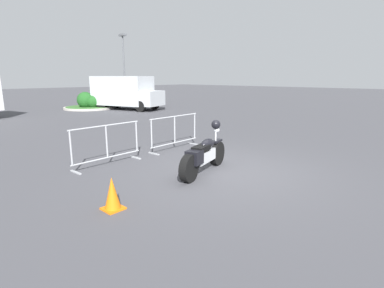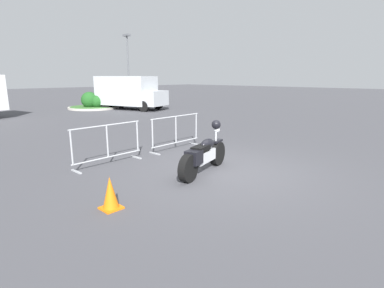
# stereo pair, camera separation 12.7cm
# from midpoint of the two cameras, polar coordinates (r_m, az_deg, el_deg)

# --- Properties ---
(ground_plane) EXTENTS (120.00, 120.00, 0.00)m
(ground_plane) POSITION_cam_midpoint_polar(r_m,az_deg,el_deg) (7.43, 6.63, -5.23)
(ground_plane) COLOR #424247
(motorcycle) EXTENTS (2.11, 0.69, 1.21)m
(motorcycle) POSITION_cam_midpoint_polar(r_m,az_deg,el_deg) (7.19, 2.81, -1.96)
(motorcycle) COLOR black
(motorcycle) RESTS_ON ground
(crowd_barrier_near) EXTENTS (2.04, 0.48, 1.07)m
(crowd_barrier_near) POSITION_cam_midpoint_polar(r_m,az_deg,el_deg) (8.12, -15.36, -0.04)
(crowd_barrier_near) COLOR #9EA0A5
(crowd_barrier_near) RESTS_ON ground
(crowd_barrier_far) EXTENTS (2.04, 0.48, 1.07)m
(crowd_barrier_far) POSITION_cam_midpoint_polar(r_m,az_deg,el_deg) (9.58, -2.70, 2.31)
(crowd_barrier_far) COLOR #9EA0A5
(crowd_barrier_far) RESTS_ON ground
(delivery_van) EXTENTS (3.35, 5.35, 2.31)m
(delivery_van) POSITION_cam_midpoint_polar(r_m,az_deg,el_deg) (21.92, -11.77, 9.74)
(delivery_van) COLOR #B2B7BC
(delivery_van) RESTS_ON ground
(planter_island) EXTENTS (3.56, 3.56, 1.22)m
(planter_island) POSITION_cam_midpoint_polar(r_m,az_deg,el_deg) (23.00, -18.23, 7.31)
(planter_island) COLOR #ADA89E
(planter_island) RESTS_ON ground
(traffic_cone) EXTENTS (0.34, 0.34, 0.59)m
(traffic_cone) POSITION_cam_midpoint_polar(r_m,az_deg,el_deg) (5.47, -14.65, -9.08)
(traffic_cone) COLOR orange
(traffic_cone) RESTS_ON ground
(street_lamp) EXTENTS (0.36, 0.70, 5.68)m
(street_lamp) POSITION_cam_midpoint_polar(r_m,az_deg,el_deg) (26.45, -11.99, 15.56)
(street_lamp) COLOR #595B60
(street_lamp) RESTS_ON ground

